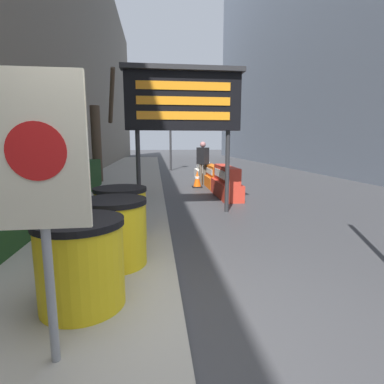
# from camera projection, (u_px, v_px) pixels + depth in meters

# --- Properties ---
(ground_plane) EXTENTS (120.00, 120.00, 0.00)m
(ground_plane) POSITION_uv_depth(u_px,v_px,m) (185.00, 334.00, 2.58)
(ground_plane) COLOR #38383A
(building_left_facade) EXTENTS (0.40, 50.40, 12.84)m
(building_left_facade) POSITION_uv_depth(u_px,v_px,m) (63.00, 6.00, 10.70)
(building_left_facade) COLOR #706656
(building_left_facade) RESTS_ON ground_plane
(hedge_strip) EXTENTS (0.90, 7.80, 0.90)m
(hedge_strip) POSITION_uv_depth(u_px,v_px,m) (51.00, 189.00, 6.80)
(hedge_strip) COLOR #1E421E
(hedge_strip) RESTS_ON sidewalk_left
(bare_tree) EXTENTS (1.93, 2.06, 4.13)m
(bare_tree) POSITION_uv_depth(u_px,v_px,m) (92.00, 129.00, 11.09)
(bare_tree) COLOR #4C3D2D
(bare_tree) RESTS_ON sidewalk_left
(barrel_drum_foreground) EXTENTS (0.80, 0.80, 0.82)m
(barrel_drum_foreground) POSITION_uv_depth(u_px,v_px,m) (81.00, 263.00, 2.73)
(barrel_drum_foreground) COLOR yellow
(barrel_drum_foreground) RESTS_ON sidewalk_left
(barrel_drum_middle) EXTENTS (0.80, 0.80, 0.82)m
(barrel_drum_middle) POSITION_uv_depth(u_px,v_px,m) (115.00, 232.00, 3.66)
(barrel_drum_middle) COLOR yellow
(barrel_drum_middle) RESTS_ON sidewalk_left
(barrel_drum_back) EXTENTS (0.80, 0.80, 0.82)m
(barrel_drum_back) POSITION_uv_depth(u_px,v_px,m) (121.00, 214.00, 4.57)
(barrel_drum_back) COLOR yellow
(barrel_drum_back) RESTS_ON sidewalk_left
(warning_sign) EXTENTS (0.60, 0.08, 1.93)m
(warning_sign) POSITION_uv_depth(u_px,v_px,m) (39.00, 172.00, 1.85)
(warning_sign) COLOR gray
(warning_sign) RESTS_ON sidewalk_left
(message_board) EXTENTS (2.66, 0.36, 3.23)m
(message_board) POSITION_uv_depth(u_px,v_px,m) (183.00, 101.00, 6.56)
(message_board) COLOR #28282B
(message_board) RESTS_ON ground_plane
(jersey_barrier_red_striped) EXTENTS (0.55, 2.07, 0.93)m
(jersey_barrier_red_striped) POSITION_uv_depth(u_px,v_px,m) (226.00, 183.00, 8.95)
(jersey_barrier_red_striped) COLOR red
(jersey_barrier_red_striped) RESTS_ON ground_plane
(jersey_barrier_orange_far) EXTENTS (0.50, 1.90, 0.79)m
(jersey_barrier_orange_far) POSITION_uv_depth(u_px,v_px,m) (212.00, 177.00, 11.08)
(jersey_barrier_orange_far) COLOR orange
(jersey_barrier_orange_far) RESTS_ON ground_plane
(jersey_barrier_white) EXTENTS (0.55, 1.64, 0.80)m
(jersey_barrier_white) POSITION_uv_depth(u_px,v_px,m) (203.00, 171.00, 13.34)
(jersey_barrier_white) COLOR silver
(jersey_barrier_white) RESTS_ON ground_plane
(traffic_cone_near) EXTENTS (0.35, 0.35, 0.62)m
(traffic_cone_near) POSITION_uv_depth(u_px,v_px,m) (197.00, 179.00, 10.84)
(traffic_cone_near) COLOR black
(traffic_cone_near) RESTS_ON ground_plane
(traffic_cone_mid) EXTENTS (0.34, 0.34, 0.62)m
(traffic_cone_mid) POSITION_uv_depth(u_px,v_px,m) (224.00, 171.00, 14.00)
(traffic_cone_mid) COLOR black
(traffic_cone_mid) RESTS_ON ground_plane
(traffic_light_near_curb) EXTENTS (0.28, 0.44, 4.12)m
(traffic_light_near_curb) POSITION_uv_depth(u_px,v_px,m) (170.00, 118.00, 16.76)
(traffic_light_near_curb) COLOR #2D2D30
(traffic_light_near_curb) RESTS_ON ground_plane
(pedestrian_worker) EXTENTS (0.46, 0.50, 1.65)m
(pedestrian_worker) POSITION_uv_depth(u_px,v_px,m) (203.00, 160.00, 11.35)
(pedestrian_worker) COLOR #514C42
(pedestrian_worker) RESTS_ON ground_plane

